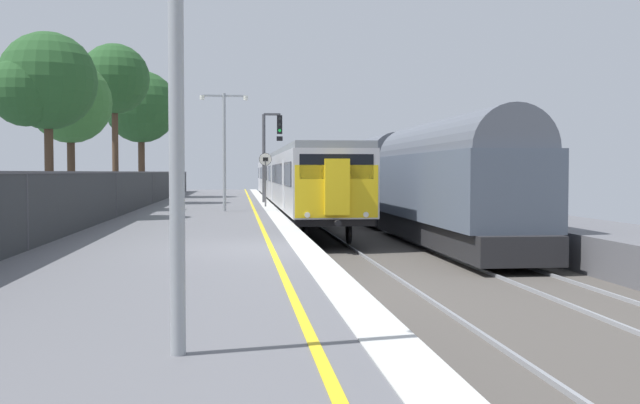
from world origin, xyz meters
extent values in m
cube|color=slate|center=(-2.50, 0.00, -0.50)|extent=(6.40, 110.00, 1.00)
cube|color=silver|center=(0.40, 0.00, 0.01)|extent=(0.60, 110.00, 0.01)
cube|color=yellow|center=(-0.35, 0.00, 0.01)|extent=(0.12, 110.00, 0.01)
cube|color=#4C4742|center=(6.20, 0.00, -1.10)|extent=(11.00, 110.00, 0.20)
cube|color=gray|center=(1.38, 0.00, -0.96)|extent=(0.07, 110.00, 0.08)
cube|color=gray|center=(2.82, 0.00, -0.96)|extent=(0.07, 110.00, 0.08)
cube|color=gray|center=(5.38, 0.00, -0.96)|extent=(0.07, 110.00, 0.08)
cube|color=gray|center=(6.82, 0.00, -0.96)|extent=(0.07, 110.00, 0.08)
cube|color=#B7B7BC|center=(2.10, 17.74, 1.27)|extent=(2.80, 19.98, 2.30)
cube|color=black|center=(2.10, 17.74, -0.01)|extent=(2.64, 19.38, 0.25)
cube|color=gray|center=(2.10, 17.74, 2.54)|extent=(2.68, 19.98, 0.24)
cube|color=black|center=(0.69, 17.74, 1.57)|extent=(0.02, 18.38, 0.84)
cube|color=silver|center=(0.69, 12.74, 1.17)|extent=(0.03, 1.10, 1.90)
cube|color=silver|center=(0.69, 22.73, 1.17)|extent=(0.03, 1.10, 1.90)
cylinder|color=black|center=(1.32, 10.35, -0.50)|extent=(0.12, 0.84, 0.84)
cylinder|color=black|center=(2.88, 10.35, -0.50)|extent=(0.12, 0.84, 0.84)
cylinder|color=black|center=(1.32, 25.13, -0.50)|extent=(0.12, 0.84, 0.84)
cylinder|color=black|center=(2.88, 25.13, -0.50)|extent=(0.12, 0.84, 0.84)
cube|color=#B7B7BC|center=(2.10, 38.32, 1.27)|extent=(2.80, 19.98, 2.30)
cube|color=black|center=(2.10, 38.32, -0.01)|extent=(2.64, 19.38, 0.25)
cube|color=gray|center=(2.10, 38.32, 2.54)|extent=(2.68, 19.98, 0.24)
cube|color=black|center=(0.69, 38.32, 1.57)|extent=(0.02, 18.38, 0.84)
cube|color=silver|center=(0.69, 33.32, 1.17)|extent=(0.03, 1.10, 1.90)
cube|color=silver|center=(0.69, 43.31, 1.17)|extent=(0.03, 1.10, 1.90)
cylinder|color=black|center=(1.32, 30.93, -0.50)|extent=(0.12, 0.84, 0.84)
cylinder|color=black|center=(2.88, 30.93, -0.50)|extent=(0.12, 0.84, 0.84)
cylinder|color=black|center=(1.32, 45.70, -0.50)|extent=(0.12, 0.84, 0.84)
cylinder|color=black|center=(2.88, 45.70, -0.50)|extent=(0.12, 0.84, 0.84)
cube|color=yellow|center=(2.10, 7.79, 1.02)|extent=(2.70, 0.10, 1.70)
cube|color=black|center=(2.10, 7.78, 1.82)|extent=(2.40, 0.08, 0.80)
cube|color=yellow|center=(2.10, 7.65, 1.17)|extent=(0.80, 0.24, 1.80)
cylinder|color=white|center=(1.15, 7.73, 0.27)|extent=(0.18, 0.06, 0.18)
cylinder|color=white|center=(3.05, 7.73, 0.27)|extent=(0.18, 0.06, 0.18)
cylinder|color=black|center=(2.10, 7.50, 0.02)|extent=(0.20, 0.35, 0.20)
cube|color=black|center=(2.10, 38.32, 2.79)|extent=(0.60, 0.90, 0.20)
cube|color=#232326|center=(6.10, 8.87, -0.38)|extent=(2.30, 13.91, 0.79)
cube|color=#4C5666|center=(6.10, 8.87, 1.14)|extent=(2.60, 13.11, 2.24)
cylinder|color=#515660|center=(6.10, 8.87, 2.26)|extent=(2.39, 12.71, 2.39)
cylinder|color=black|center=(5.32, 3.91, -0.50)|extent=(0.12, 0.84, 0.84)
cylinder|color=black|center=(6.88, 3.91, -0.50)|extent=(0.12, 0.84, 0.84)
cylinder|color=black|center=(5.32, 13.82, -0.50)|extent=(0.12, 0.84, 0.84)
cylinder|color=black|center=(6.88, 13.82, -0.50)|extent=(0.12, 0.84, 0.84)
cube|color=#232326|center=(6.10, 23.58, -0.38)|extent=(2.30, 13.91, 0.79)
cube|color=#4C5666|center=(6.10, 23.58, 1.14)|extent=(2.60, 13.11, 2.24)
cylinder|color=#515660|center=(6.10, 23.58, 2.26)|extent=(2.39, 12.71, 2.39)
cylinder|color=black|center=(5.32, 18.62, -0.50)|extent=(0.12, 0.84, 0.84)
cylinder|color=black|center=(6.88, 18.62, -0.50)|extent=(0.12, 0.84, 0.84)
cylinder|color=black|center=(5.32, 28.53, -0.50)|extent=(0.12, 0.84, 0.84)
cylinder|color=black|center=(6.88, 28.53, -0.50)|extent=(0.12, 0.84, 0.84)
cube|color=#232326|center=(6.10, 38.29, -0.38)|extent=(2.30, 13.91, 0.79)
cube|color=#4C5666|center=(6.10, 38.29, 1.14)|extent=(2.60, 13.11, 2.24)
cylinder|color=#515660|center=(6.10, 38.29, 2.26)|extent=(2.39, 12.71, 2.39)
cylinder|color=black|center=(5.32, 33.33, -0.50)|extent=(0.12, 0.84, 0.84)
cylinder|color=black|center=(6.88, 33.33, -0.50)|extent=(0.12, 0.84, 0.84)
cylinder|color=black|center=(5.32, 43.25, -0.50)|extent=(0.12, 0.84, 0.84)
cylinder|color=black|center=(6.88, 43.25, -0.50)|extent=(0.12, 0.84, 0.84)
cylinder|color=#47474C|center=(0.35, 24.43, 2.37)|extent=(0.18, 0.18, 4.74)
cube|color=#47474C|center=(0.80, 24.43, 4.74)|extent=(0.90, 0.12, 0.12)
cube|color=black|center=(1.20, 24.43, 4.19)|extent=(0.28, 0.20, 1.00)
cylinder|color=black|center=(1.20, 24.31, 4.51)|extent=(0.16, 0.04, 0.16)
cylinder|color=black|center=(1.20, 24.31, 4.19)|extent=(0.16, 0.04, 0.16)
cylinder|color=#19D83F|center=(1.20, 24.31, 3.87)|extent=(0.16, 0.04, 0.16)
cube|color=black|center=(1.20, 24.43, 3.44)|extent=(0.32, 0.16, 0.24)
cylinder|color=#59595B|center=(0.25, 19.47, 1.09)|extent=(0.08, 0.08, 2.19)
cylinder|color=black|center=(0.25, 19.46, 2.24)|extent=(0.59, 0.02, 0.59)
cylinder|color=silver|center=(0.25, 19.45, 2.24)|extent=(0.56, 0.02, 0.56)
cube|color=black|center=(0.25, 19.44, 2.24)|extent=(0.24, 0.01, 0.18)
cylinder|color=#93999E|center=(-1.61, -9.47, 2.88)|extent=(0.14, 0.14, 5.76)
cylinder|color=#93999E|center=(-1.61, 15.55, 2.46)|extent=(0.14, 0.14, 4.91)
cube|color=#93999E|center=(-1.16, 15.55, 4.81)|extent=(0.90, 0.08, 0.08)
cylinder|color=silver|center=(-0.71, 15.55, 4.73)|extent=(0.20, 0.20, 0.18)
cube|color=#93999E|center=(-2.06, 15.55, 4.81)|extent=(0.90, 0.08, 0.08)
cylinder|color=silver|center=(-2.51, 15.55, 4.73)|extent=(0.20, 0.20, 0.18)
cube|color=#282B2D|center=(-5.45, 0.00, 0.82)|extent=(0.03, 99.00, 1.64)
cube|color=#38383D|center=(-5.45, 0.00, 1.64)|extent=(0.06, 99.00, 0.06)
cylinder|color=#38383D|center=(-5.45, 0.00, 0.82)|extent=(0.07, 0.07, 1.64)
cylinder|color=#38383D|center=(-5.45, 11.69, 0.82)|extent=(0.07, 0.07, 1.64)
cylinder|color=#38383D|center=(-5.45, 23.38, 0.82)|extent=(0.07, 0.07, 1.64)
cylinder|color=#38383D|center=(-5.45, 35.06, 0.82)|extent=(0.07, 0.07, 1.64)
cylinder|color=#38383D|center=(-5.45, 46.75, 0.82)|extent=(0.07, 0.07, 1.64)
cylinder|color=#473323|center=(-7.28, 23.38, 2.71)|extent=(0.32, 0.32, 5.42)
sphere|color=#234C23|center=(-7.28, 23.38, 6.40)|extent=(3.56, 3.56, 3.56)
sphere|color=#234C23|center=(-7.54, 23.16, 5.96)|extent=(2.59, 2.59, 2.59)
cylinder|color=#473323|center=(-8.03, 16.51, 1.82)|extent=(0.32, 0.32, 3.63)
sphere|color=#33662D|center=(-8.03, 16.51, 4.58)|extent=(3.45, 3.45, 3.45)
sphere|color=#33662D|center=(-8.23, 16.66, 4.15)|extent=(2.41, 2.41, 2.41)
cylinder|color=#473323|center=(-7.16, 33.08, 2.27)|extent=(0.42, 0.42, 4.54)
sphere|color=#234C23|center=(-7.16, 33.08, 5.81)|extent=(4.59, 4.59, 4.59)
sphere|color=#234C23|center=(-7.07, 33.34, 5.23)|extent=(3.25, 3.25, 3.25)
cylinder|color=#473323|center=(-7.55, 10.73, 1.93)|extent=(0.30, 0.30, 3.86)
sphere|color=#234C23|center=(-7.55, 10.73, 4.78)|extent=(3.36, 3.36, 3.36)
sphere|color=#234C23|center=(-8.14, 10.13, 4.37)|extent=(2.39, 2.39, 2.39)
camera|label=1|loc=(-1.07, -16.32, 1.65)|focal=42.49mm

